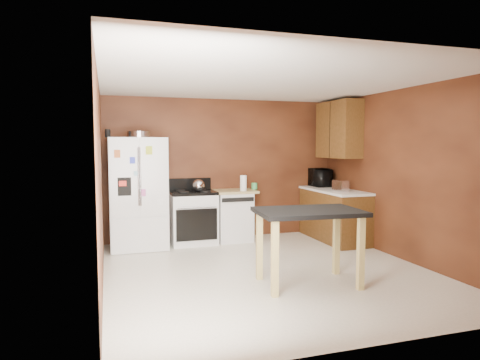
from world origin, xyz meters
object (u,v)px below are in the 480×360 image
dishwasher (233,215)px  roasting_pan (140,134)px  kettle (199,185)px  microwave (319,178)px  pen_cup (108,133)px  gas_range (193,217)px  toaster (341,186)px  refrigerator (138,193)px  green_canister (254,186)px  island (309,221)px  paper_towel (243,183)px

dishwasher → roasting_pan: bearing=-176.5°
kettle → microwave: 2.41m
pen_cup → microwave: pen_cup is taller
microwave → gas_range: bearing=94.0°
toaster → pen_cup: bearing=162.2°
gas_range → kettle: bearing=-54.2°
roasting_pan → refrigerator: 0.95m
microwave → refrigerator: (-3.38, -0.21, -0.15)m
kettle → green_canister: 1.07m
kettle → island: bearing=-71.4°
roasting_pan → toaster: (3.24, -0.72, -0.86)m
refrigerator → pen_cup: bearing=-174.7°
paper_towel → island: paper_towel is taller
gas_range → paper_towel: bearing=-8.7°
pen_cup → green_canister: pen_cup is taller
pen_cup → green_canister: bearing=3.9°
paper_towel → refrigerator: (-1.77, 0.07, -0.12)m
refrigerator → gas_range: refrigerator is taller
roasting_pan → island: (1.77, -2.48, -1.08)m
green_canister → kettle: bearing=-170.3°
toaster → refrigerator: bearing=160.1°
pen_cup → island: bearing=-47.3°
microwave → dishwasher: (-1.75, -0.12, -0.60)m
kettle → green_canister: kettle is taller
green_canister → gas_range: bearing=-176.5°
pen_cup → microwave: size_ratio=0.23×
pen_cup → gas_range: (1.36, 0.10, -1.40)m
roasting_pan → pen_cup: size_ratio=3.13×
roasting_pan → kettle: (0.95, -0.04, -0.85)m
microwave → gas_range: (-2.47, -0.15, -0.59)m
kettle → refrigerator: refrigerator is taller
refrigerator → kettle: bearing=-2.9°
microwave → kettle: bearing=96.8°
roasting_pan → paper_towel: roasting_pan is taller
roasting_pan → microwave: 3.44m
roasting_pan → paper_towel: 1.92m
dishwasher → toaster: bearing=-26.4°
green_canister → gas_range: gas_range is taller
microwave → toaster: bearing=174.6°
toaster → island: 2.30m
roasting_pan → green_canister: 2.20m
kettle → dishwasher: size_ratio=0.23×
paper_towel → microwave: size_ratio=0.49×
kettle → dishwasher: (0.64, 0.14, -0.55)m
dishwasher → pen_cup: bearing=-176.5°
pen_cup → refrigerator: pen_cup is taller
toaster → dishwasher: bearing=146.4°
island → microwave: bearing=59.9°
kettle → refrigerator: size_ratio=0.12×
kettle → gas_range: (-0.08, 0.11, -0.54)m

